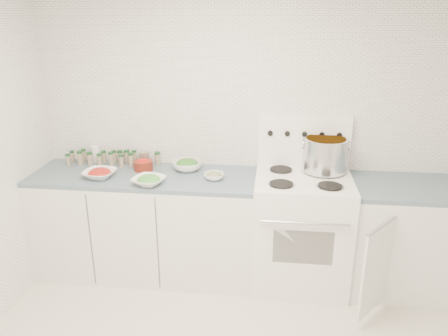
% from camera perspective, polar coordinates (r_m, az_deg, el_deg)
% --- Properties ---
extents(room_walls, '(3.54, 3.04, 2.52)m').
position_cam_1_polar(room_walls, '(2.17, 0.49, 3.36)').
color(room_walls, white).
rests_on(room_walls, ground).
extents(counter_left, '(1.85, 0.62, 0.90)m').
position_cam_1_polar(counter_left, '(3.83, -10.05, -7.15)').
color(counter_left, white).
rests_on(counter_left, ground).
extents(stove, '(0.76, 0.70, 1.36)m').
position_cam_1_polar(stove, '(3.67, 10.00, -7.61)').
color(stove, white).
rests_on(stove, ground).
extents(counter_right, '(0.89, 0.94, 0.90)m').
position_cam_1_polar(counter_right, '(3.84, 22.41, -8.43)').
color(counter_right, white).
rests_on(counter_right, ground).
extents(stock_pot, '(0.37, 0.35, 0.27)m').
position_cam_1_polar(stock_pot, '(3.61, 13.06, 1.90)').
color(stock_pot, silver).
rests_on(stock_pot, stove).
extents(bowl_tomato, '(0.28, 0.28, 0.08)m').
position_cam_1_polar(bowl_tomato, '(3.66, -15.93, -0.69)').
color(bowl_tomato, white).
rests_on(bowl_tomato, counter_left).
extents(bowl_snowpea, '(0.30, 0.30, 0.08)m').
position_cam_1_polar(bowl_snowpea, '(3.43, -9.81, -1.61)').
color(bowl_snowpea, white).
rests_on(bowl_snowpea, counter_left).
extents(bowl_broccoli, '(0.31, 0.31, 0.10)m').
position_cam_1_polar(bowl_broccoli, '(3.69, -4.82, 0.43)').
color(bowl_broccoli, white).
rests_on(bowl_broccoli, counter_left).
extents(bowl_zucchini, '(0.18, 0.18, 0.07)m').
position_cam_1_polar(bowl_zucchini, '(3.48, -1.29, -1.02)').
color(bowl_zucchini, white).
rests_on(bowl_zucchini, counter_left).
extents(bowl_pepper, '(0.16, 0.16, 0.10)m').
position_cam_1_polar(bowl_pepper, '(3.75, -10.49, 0.47)').
color(bowl_pepper, maroon).
rests_on(bowl_pepper, counter_left).
extents(salt_canister, '(0.07, 0.07, 0.15)m').
position_cam_1_polar(salt_canister, '(4.03, -16.40, 1.75)').
color(salt_canister, white).
rests_on(salt_canister, counter_left).
extents(tin_can, '(0.10, 0.10, 0.11)m').
position_cam_1_polar(tin_can, '(3.88, -10.37, 1.30)').
color(tin_can, '#A69F8C').
rests_on(tin_can, counter_left).
extents(spice_cluster, '(0.81, 0.16, 0.13)m').
position_cam_1_polar(spice_cluster, '(3.94, -14.79, 1.28)').
color(spice_cluster, gray).
rests_on(spice_cluster, counter_left).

